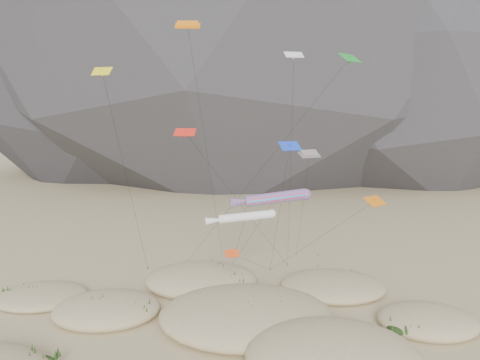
{
  "coord_description": "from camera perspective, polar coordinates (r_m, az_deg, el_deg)",
  "views": [
    {
      "loc": [
        1.17,
        -38.67,
        20.36
      ],
      "look_at": [
        1.88,
        12.0,
        13.15
      ],
      "focal_mm": 35.0,
      "sensor_mm": 36.0,
      "label": 1
    }
  ],
  "objects": [
    {
      "name": "rainbow_tube_kite",
      "position": [
        49.79,
        4.05,
        -2.2
      ],
      "size": [
        8.78,
        14.76,
        12.45
      ],
      "color": "red",
      "rests_on": "ground"
    },
    {
      "name": "dune_grass",
      "position": [
        46.54,
        -3.93,
        -16.76
      ],
      "size": [
        42.32,
        26.84,
        1.44
      ],
      "color": "black",
      "rests_on": "ground"
    },
    {
      "name": "dunes",
      "position": [
        46.22,
        -3.31,
        -17.08
      ],
      "size": [
        51.58,
        35.34,
        4.07
      ],
      "color": "#CCB789",
      "rests_on": "ground"
    },
    {
      "name": "orange_parafoil",
      "position": [
        51.8,
        -6.32,
        17.81
      ],
      "size": [
        4.41,
        15.65,
        30.04
      ],
      "color": "orange",
      "rests_on": "ground"
    },
    {
      "name": "white_tube_kite",
      "position": [
        48.76,
        0.31,
        -4.54
      ],
      "size": [
        7.47,
        14.98,
        10.44
      ],
      "color": "silver",
      "rests_on": "ground"
    },
    {
      "name": "delta_kites",
      "position": [
        49.58,
        4.25,
        6.52
      ],
      "size": [
        29.82,
        18.25,
        27.47
      ],
      "color": "blue",
      "rests_on": "ground"
    },
    {
      "name": "kite_stakes",
      "position": [
        64.29,
        0.67,
        -10.22
      ],
      "size": [
        23.61,
        7.07,
        0.3
      ],
      "color": "#3F2D1E",
      "rests_on": "ground"
    },
    {
      "name": "ground",
      "position": [
        43.72,
        -2.38,
        -19.66
      ],
      "size": [
        500.0,
        500.0,
        0.0
      ],
      "primitive_type": "plane",
      "color": "#CCB789",
      "rests_on": "ground"
    },
    {
      "name": "multi_parafoil",
      "position": [
        53.07,
        8.45,
        3.01
      ],
      "size": [
        2.64,
        13.68,
        16.36
      ],
      "color": "#FF241A",
      "rests_on": "ground"
    }
  ]
}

